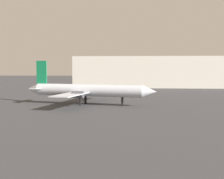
{
  "coord_description": "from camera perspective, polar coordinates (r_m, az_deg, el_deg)",
  "views": [
    {
      "loc": [
        3.92,
        -13.12,
        8.87
      ],
      "look_at": [
        -0.82,
        52.88,
        3.92
      ],
      "focal_mm": 47.51,
      "sensor_mm": 36.0,
      "label": 1
    }
  ],
  "objects": [
    {
      "name": "airplane_distant",
      "position": [
        70.46,
        -4.9,
        -0.15
      ],
      "size": [
        32.38,
        26.18,
        10.5
      ],
      "rotation": [
        0.0,
        0.0,
        -0.22
      ],
      "color": "silver",
      "rests_on": "ground_plane"
    },
    {
      "name": "terminal_building",
      "position": [
        137.4,
        10.39,
        3.36
      ],
      "size": [
        82.44,
        20.92,
        13.67
      ],
      "primitive_type": "cube",
      "color": "beige",
      "rests_on": "ground_plane"
    }
  ]
}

